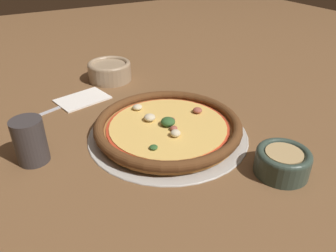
{
  "coord_description": "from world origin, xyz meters",
  "views": [
    {
      "loc": [
        0.3,
        0.54,
        0.39
      ],
      "look_at": [
        0.0,
        0.0,
        0.02
      ],
      "focal_mm": 35.0,
      "sensor_mm": 36.0,
      "label": 1
    }
  ],
  "objects_px": {
    "bowl_near": "(283,161)",
    "fork": "(50,110)",
    "drinking_cup": "(30,141)",
    "bowl_far": "(109,70)",
    "pizza_tray": "(168,133)",
    "pizza": "(168,126)",
    "napkin": "(82,98)"
  },
  "relations": [
    {
      "from": "pizza_tray",
      "to": "drinking_cup",
      "type": "xyz_separation_m",
      "value": [
        0.28,
        -0.05,
        0.04
      ]
    },
    {
      "from": "pizza_tray",
      "to": "drinking_cup",
      "type": "height_order",
      "value": "drinking_cup"
    },
    {
      "from": "pizza",
      "to": "bowl_near",
      "type": "bearing_deg",
      "value": 118.19
    },
    {
      "from": "pizza_tray",
      "to": "bowl_near",
      "type": "xyz_separation_m",
      "value": [
        -0.12,
        0.22,
        0.02
      ]
    },
    {
      "from": "bowl_far",
      "to": "fork",
      "type": "height_order",
      "value": "bowl_far"
    },
    {
      "from": "bowl_far",
      "to": "fork",
      "type": "xyz_separation_m",
      "value": [
        0.2,
        0.12,
        -0.03
      ]
    },
    {
      "from": "pizza",
      "to": "bowl_near",
      "type": "xyz_separation_m",
      "value": [
        -0.12,
        0.22,
        0.01
      ]
    },
    {
      "from": "pizza",
      "to": "bowl_far",
      "type": "height_order",
      "value": "bowl_far"
    },
    {
      "from": "pizza_tray",
      "to": "pizza",
      "type": "distance_m",
      "value": 0.02
    },
    {
      "from": "pizza_tray",
      "to": "bowl_far",
      "type": "height_order",
      "value": "bowl_far"
    },
    {
      "from": "pizza",
      "to": "fork",
      "type": "distance_m",
      "value": 0.32
    },
    {
      "from": "napkin",
      "to": "pizza_tray",
      "type": "bearing_deg",
      "value": 113.47
    },
    {
      "from": "bowl_near",
      "to": "fork",
      "type": "relative_size",
      "value": 0.59
    },
    {
      "from": "drinking_cup",
      "to": "fork",
      "type": "distance_m",
      "value": 0.21
    },
    {
      "from": "pizza",
      "to": "fork",
      "type": "height_order",
      "value": "pizza"
    },
    {
      "from": "bowl_near",
      "to": "napkin",
      "type": "relative_size",
      "value": 0.68
    },
    {
      "from": "bowl_near",
      "to": "fork",
      "type": "xyz_separation_m",
      "value": [
        0.32,
        -0.46,
        -0.03
      ]
    },
    {
      "from": "pizza",
      "to": "bowl_far",
      "type": "distance_m",
      "value": 0.36
    },
    {
      "from": "fork",
      "to": "drinking_cup",
      "type": "bearing_deg",
      "value": 50.98
    },
    {
      "from": "pizza_tray",
      "to": "fork",
      "type": "distance_m",
      "value": 0.32
    },
    {
      "from": "bowl_far",
      "to": "napkin",
      "type": "relative_size",
      "value": 0.87
    },
    {
      "from": "pizza_tray",
      "to": "bowl_near",
      "type": "relative_size",
      "value": 3.53
    },
    {
      "from": "pizza_tray",
      "to": "fork",
      "type": "xyz_separation_m",
      "value": [
        0.21,
        -0.24,
        -0.0
      ]
    },
    {
      "from": "pizza_tray",
      "to": "pizza",
      "type": "xyz_separation_m",
      "value": [
        0.0,
        -0.0,
        0.02
      ]
    },
    {
      "from": "pizza_tray",
      "to": "bowl_near",
      "type": "distance_m",
      "value": 0.25
    },
    {
      "from": "pizza",
      "to": "fork",
      "type": "bearing_deg",
      "value": -49.69
    },
    {
      "from": "pizza",
      "to": "drinking_cup",
      "type": "height_order",
      "value": "drinking_cup"
    },
    {
      "from": "bowl_far",
      "to": "drinking_cup",
      "type": "distance_m",
      "value": 0.42
    },
    {
      "from": "pizza",
      "to": "bowl_far",
      "type": "relative_size",
      "value": 2.53
    },
    {
      "from": "pizza",
      "to": "drinking_cup",
      "type": "xyz_separation_m",
      "value": [
        0.28,
        -0.05,
        0.02
      ]
    },
    {
      "from": "pizza_tray",
      "to": "napkin",
      "type": "distance_m",
      "value": 0.29
    },
    {
      "from": "napkin",
      "to": "fork",
      "type": "height_order",
      "value": "napkin"
    }
  ]
}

